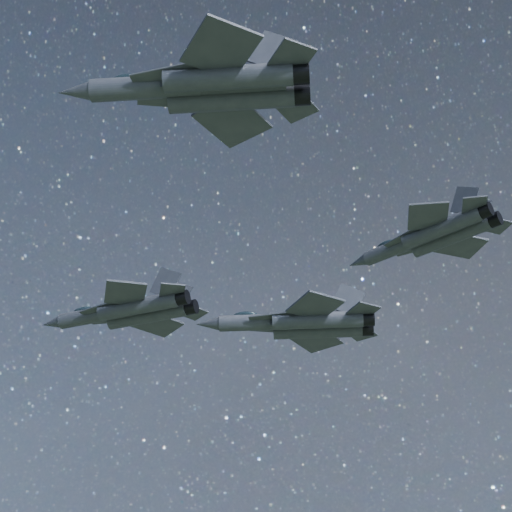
% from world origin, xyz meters
% --- Properties ---
extents(jet_lead, '(18.40, 13.15, 4.71)m').
position_xyz_m(jet_lead, '(-20.06, 4.47, 156.58)').
color(jet_lead, '#32353F').
extents(jet_left, '(19.86, 13.42, 5.00)m').
position_xyz_m(jet_left, '(-3.71, 12.33, 156.04)').
color(jet_left, '#32353F').
extents(jet_right, '(19.66, 13.32, 4.95)m').
position_xyz_m(jet_right, '(0.10, -22.60, 157.55)').
color(jet_right, '#32353F').
extents(jet_slot, '(15.23, 10.20, 3.85)m').
position_xyz_m(jet_slot, '(12.51, -1.40, 154.99)').
color(jet_slot, '#32353F').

